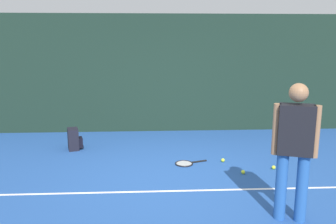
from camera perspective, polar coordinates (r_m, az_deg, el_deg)
name	(u,v)px	position (r m, az deg, el deg)	size (l,w,h in m)	color
ground_plane	(169,177)	(5.72, 0.22, -10.68)	(12.00, 12.00, 0.00)	#234C93
back_fence	(162,74)	(8.32, -0.95, 6.31)	(10.00, 0.10, 2.80)	#192D23
court_line	(171,191)	(5.22, 0.56, -12.91)	(9.00, 0.05, 0.00)	white
tennis_player	(295,145)	(4.38, 20.19, -5.08)	(0.51, 0.34, 1.70)	#2659A5
tennis_racket	(186,163)	(6.29, 2.92, -8.47)	(0.64, 0.41, 0.03)	black
backpack	(74,139)	(7.29, -15.27, -4.39)	(0.34, 0.35, 0.44)	black
tennis_ball_near_player	(274,167)	(6.30, 17.04, -8.74)	(0.07, 0.07, 0.07)	#CCE033
tennis_ball_by_fence	(223,160)	(6.45, 9.06, -7.87)	(0.07, 0.07, 0.07)	#CCE033
tennis_ball_mid_court	(243,172)	(5.96, 12.31, -9.66)	(0.07, 0.07, 0.07)	#CCE033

